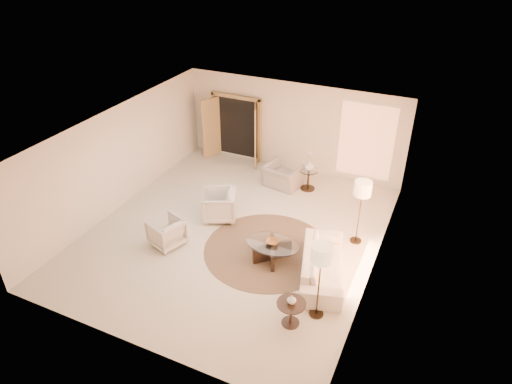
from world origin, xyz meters
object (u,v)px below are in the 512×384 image
at_px(coffee_table, 272,249).
at_px(floor_lamp_far, 322,257).
at_px(armchair_left, 219,204).
at_px(accent_chair, 283,172).
at_px(armchair_right, 166,231).
at_px(end_table, 291,309).
at_px(sofa, 322,264).
at_px(side_vase, 309,166).
at_px(end_vase, 292,300).
at_px(bowl, 272,242).
at_px(floor_lamp_near, 362,191).
at_px(side_table, 308,177).

distance_m(coffee_table, floor_lamp_far, 2.29).
distance_m(armchair_left, accent_chair, 2.46).
bearing_deg(armchair_right, end_table, 91.99).
height_order(sofa, side_vase, side_vase).
relative_size(sofa, end_vase, 12.00).
distance_m(armchair_right, coffee_table, 2.64).
relative_size(floor_lamp_far, bowl, 5.78).
relative_size(armchair_right, accent_chair, 0.73).
xyz_separation_m(armchair_left, side_vase, (1.66, 2.44, 0.33)).
distance_m(armchair_left, side_vase, 2.97).
height_order(floor_lamp_near, end_vase, floor_lamp_near).
height_order(armchair_right, side_table, armchair_right).
bearing_deg(floor_lamp_near, floor_lamp_far, -92.61).
bearing_deg(armchair_right, side_vase, 169.68).
distance_m(armchair_left, floor_lamp_near, 3.77).
xyz_separation_m(armchair_right, bowl, (2.59, 0.52, 0.12)).
distance_m(floor_lamp_far, side_vase, 5.09).
bearing_deg(coffee_table, accent_chair, 107.78).
bearing_deg(sofa, accent_chair, 18.46).
distance_m(sofa, bowl, 1.25).
relative_size(floor_lamp_near, end_vase, 9.01).
relative_size(sofa, floor_lamp_far, 1.29).
xyz_separation_m(side_table, floor_lamp_near, (1.94, -1.94, 1.06)).
distance_m(armchair_right, floor_lamp_near, 4.81).
bearing_deg(floor_lamp_far, side_vase, 111.07).
xyz_separation_m(side_table, end_vase, (1.42, -5.15, 0.25)).
relative_size(side_table, floor_lamp_near, 0.38).
height_order(end_table, floor_lamp_near, floor_lamp_near).
height_order(side_table, floor_lamp_far, floor_lamp_far).
relative_size(armchair_left, end_table, 1.52).
bearing_deg(end_vase, floor_lamp_near, 80.81).
height_order(armchair_left, floor_lamp_far, floor_lamp_far).
height_order(armchair_right, accent_chair, accent_chair).
xyz_separation_m(armchair_left, end_vase, (3.08, -2.71, 0.20)).
bearing_deg(coffee_table, bowl, 0.00).
bearing_deg(coffee_table, end_vase, -56.62).
bearing_deg(end_table, floor_lamp_far, 48.55).
bearing_deg(coffee_table, side_table, 95.12).
bearing_deg(accent_chair, coffee_table, 118.51).
distance_m(end_table, side_vase, 5.36).
bearing_deg(end_table, armchair_left, 138.65).
height_order(sofa, floor_lamp_far, floor_lamp_far).
height_order(coffee_table, end_vase, end_vase).
bearing_deg(coffee_table, floor_lamp_far, -39.51).
distance_m(accent_chair, coffee_table, 3.48).
relative_size(armchair_right, side_vase, 2.87).
distance_m(end_vase, side_vase, 5.34).
distance_m(floor_lamp_near, floor_lamp_far, 2.77).
xyz_separation_m(side_table, floor_lamp_far, (1.81, -4.70, 1.11)).
xyz_separation_m(floor_lamp_near, bowl, (-1.63, -1.52, -0.95)).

